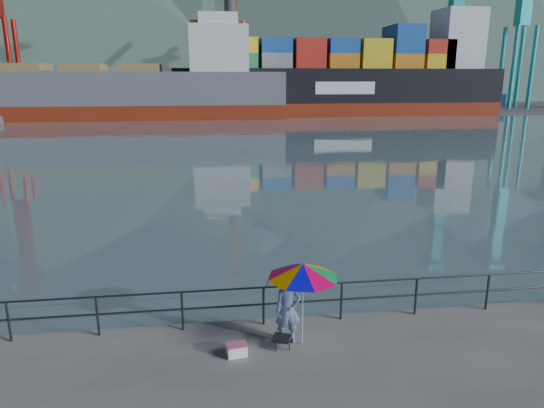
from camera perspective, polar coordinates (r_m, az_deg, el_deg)
The scene contains 13 objects.
harbor_water at distance 139.42m, azimuth -7.84°, elevation 11.95°, with size 500.00×280.00×0.00m, color slate.
far_dock at distance 102.98m, azimuth -2.09°, elevation 11.20°, with size 200.00×40.00×0.40m, color #514F4C.
guardrail at distance 12.28m, azimuth -5.74°, elevation -12.04°, with size 22.00×0.06×1.03m.
mountains at distance 222.50m, azimuth 2.59°, elevation 22.17°, with size 600.00×332.80×80.00m.
port_cranes at distance 98.90m, azimuth 11.39°, elevation 20.08°, with size 116.00×28.00×38.40m.
container_stacks at distance 108.74m, azimuth 10.48°, elevation 12.75°, with size 58.00×8.40×7.80m.
fisherman at distance 11.47m, azimuth 1.88°, elevation -12.32°, with size 0.60×0.39×1.65m, color #203395.
beach_umbrella at distance 10.96m, azimuth 3.68°, elevation -7.82°, with size 1.82×1.82×2.01m.
folding_stool at distance 11.58m, azimuth 1.13°, elevation -15.89°, with size 0.51×0.51×0.26m.
cooler_bag at distance 11.32m, azimuth -4.18°, elevation -16.79°, with size 0.44×0.29×0.25m, color white.
fishing_rod at distance 12.80m, azimuth -0.72°, elevation -13.43°, with size 0.02×0.02×2.21m, color black.
bulk_carrier at distance 82.08m, azimuth -17.72°, elevation 12.52°, with size 56.28×9.74×14.50m.
container_ship at distance 87.50m, azimuth 8.84°, elevation 14.29°, with size 55.78×9.30×18.10m.
Camera 1 is at (-0.29, -9.29, 6.01)m, focal length 32.00 mm.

